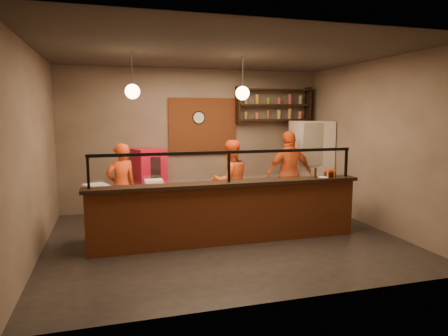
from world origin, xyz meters
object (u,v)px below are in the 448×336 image
object	(u,v)px
fridge	(310,165)
condiment_caddy	(330,175)
cook_mid	(230,181)
pepper_mill	(315,173)
cook_right	(289,173)
red_cooler	(149,181)
cook_left	(121,186)
wall_clock	(199,118)
pizza_dough	(246,185)

from	to	relation	value
fridge	condiment_caddy	size ratio (longest dim) A/B	12.18
cook_mid	pepper_mill	world-z (taller)	cook_mid
cook_right	fridge	xyz separation A→B (m)	(0.76, 0.47, 0.10)
fridge	red_cooler	distance (m)	3.72
cook_right	fridge	size ratio (longest dim) A/B	0.90
cook_right	condiment_caddy	size ratio (longest dim) A/B	10.98
cook_left	cook_right	xyz separation A→B (m)	(3.55, 0.07, 0.10)
red_cooler	wall_clock	bearing A→B (deg)	-5.00
cook_mid	red_cooler	bearing A→B (deg)	-45.96
cook_right	red_cooler	bearing A→B (deg)	-22.51
wall_clock	pepper_mill	distance (m)	3.28
fridge	pizza_dough	size ratio (longest dim) A/B	4.00
fridge	pizza_dough	bearing A→B (deg)	-135.88
wall_clock	fridge	size ratio (longest dim) A/B	0.15
cook_left	cook_mid	distance (m)	2.15
cook_mid	pepper_mill	distance (m)	1.81
red_cooler	condiment_caddy	world-z (taller)	red_cooler
cook_left	red_cooler	size ratio (longest dim) A/B	1.14
cook_left	fridge	distance (m)	4.35
wall_clock	cook_right	xyz separation A→B (m)	(1.74, -1.20, -1.19)
cook_left	condiment_caddy	world-z (taller)	cook_left
cook_mid	fridge	distance (m)	2.27
red_cooler	pepper_mill	distance (m)	3.66
cook_left	fridge	xyz separation A→B (m)	(4.31, 0.54, 0.19)
cook_left	cook_mid	size ratio (longest dim) A/B	0.98
condiment_caddy	pepper_mill	distance (m)	0.29
cook_right	pizza_dough	world-z (taller)	cook_right
pizza_dough	red_cooler	bearing A→B (deg)	128.18
wall_clock	pepper_mill	size ratio (longest dim) A/B	1.66
pepper_mill	condiment_caddy	bearing A→B (deg)	-0.87
wall_clock	fridge	distance (m)	2.82
wall_clock	red_cooler	distance (m)	1.85
cook_right	fridge	distance (m)	0.90
cook_right	pepper_mill	distance (m)	1.59
pizza_dough	cook_mid	bearing A→B (deg)	92.07
cook_right	red_cooler	distance (m)	3.07
fridge	wall_clock	bearing A→B (deg)	171.61
cook_mid	pepper_mill	bearing A→B (deg)	120.74
red_cooler	pepper_mill	bearing A→B (deg)	-61.91
condiment_caddy	pepper_mill	size ratio (longest dim) A/B	0.92
pizza_dough	pepper_mill	bearing A→B (deg)	-22.33
wall_clock	cook_left	distance (m)	2.55
cook_right	fridge	bearing A→B (deg)	-153.79
fridge	pepper_mill	distance (m)	2.26
cook_mid	red_cooler	xyz separation A→B (m)	(-1.52, 1.10, -0.12)
cook_left	red_cooler	xyz separation A→B (m)	(0.62, 0.96, -0.10)
pepper_mill	cook_right	bearing A→B (deg)	81.44
red_cooler	cook_left	bearing A→B (deg)	-142.71
wall_clock	condiment_caddy	distance (m)	3.44
cook_left	cook_right	world-z (taller)	cook_right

